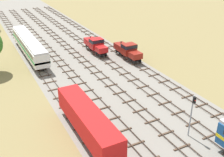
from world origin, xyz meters
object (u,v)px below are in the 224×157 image
at_px(signal_post_nearest, 192,111).
at_px(freight_boxcar_far_left_near, 88,120).
at_px(passenger_coach_far_left_far, 29,44).
at_px(shunter_loco_centre_right_mid, 128,50).
at_px(shunter_loco_centre_midfar, 96,44).

bearing_deg(signal_post_nearest, freight_boxcar_far_left_near, 153.31).
xyz_separation_m(passenger_coach_far_left_far, signal_post_nearest, (11.13, -37.46, 0.97)).
xyz_separation_m(freight_boxcar_far_left_near, signal_post_nearest, (11.12, -5.59, 1.13)).
bearing_deg(shunter_loco_centre_right_mid, freight_boxcar_far_left_near, -130.95).
bearing_deg(freight_boxcar_far_left_near, passenger_coach_far_left_far, 90.01).
bearing_deg(freight_boxcar_far_left_near, shunter_loco_centre_right_mid, 49.05).
xyz_separation_m(shunter_loco_centre_midfar, passenger_coach_far_left_far, (-13.35, 4.94, 0.60)).
bearing_deg(freight_boxcar_far_left_near, signal_post_nearest, -26.69).
distance_m(shunter_loco_centre_right_mid, shunter_loco_centre_midfar, 7.81).
relative_size(shunter_loco_centre_right_mid, passenger_coach_far_left_far, 0.38).
height_order(shunter_loco_centre_midfar, passenger_coach_far_left_far, passenger_coach_far_left_far).
distance_m(shunter_loco_centre_midfar, passenger_coach_far_left_far, 14.25).
distance_m(freight_boxcar_far_left_near, passenger_coach_far_left_far, 31.87).
bearing_deg(signal_post_nearest, passenger_coach_far_left_far, 106.54).
relative_size(shunter_loco_centre_midfar, passenger_coach_far_left_far, 0.38).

